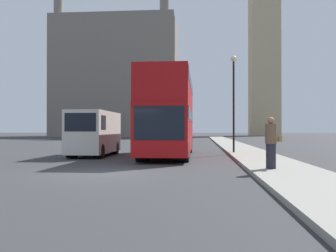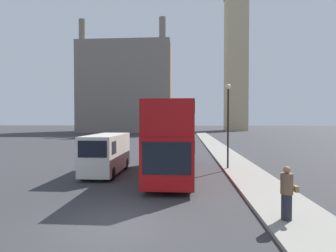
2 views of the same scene
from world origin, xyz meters
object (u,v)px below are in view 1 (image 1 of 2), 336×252
at_px(white_van, 94,132).
at_px(street_lamp, 234,89).
at_px(red_double_decker_bus, 169,112).
at_px(pedestrian, 271,143).
at_px(clock_tower, 264,9).

distance_m(white_van, street_lamp, 8.67).
relative_size(red_double_decker_bus, pedestrian, 5.61).
bearing_deg(street_lamp, red_double_decker_bus, -154.06).
xyz_separation_m(red_double_decker_bus, pedestrian, (4.23, -7.58, -1.44)).
distance_m(white_van, pedestrian, 11.43).
xyz_separation_m(clock_tower, pedestrian, (-12.92, -77.95, -29.46)).
height_order(white_van, street_lamp, street_lamp).
xyz_separation_m(pedestrian, street_lamp, (-0.46, 9.41, 2.92)).
bearing_deg(pedestrian, white_van, 138.31).
height_order(clock_tower, street_lamp, clock_tower).
bearing_deg(pedestrian, red_double_decker_bus, 119.20).
xyz_separation_m(red_double_decker_bus, street_lamp, (3.78, 1.84, 1.48)).
bearing_deg(white_van, clock_tower, 73.05).
xyz_separation_m(clock_tower, red_double_decker_bus, (-17.15, -70.37, -28.03)).
relative_size(white_van, street_lamp, 0.89).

